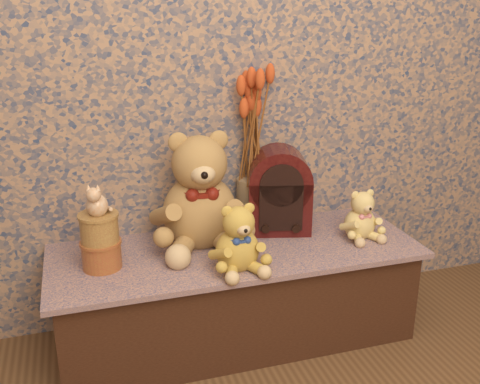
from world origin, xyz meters
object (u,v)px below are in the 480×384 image
(biscuit_tin_lower, at_px, (102,255))
(cat_figurine, at_px, (96,198))
(teddy_medium, at_px, (237,234))
(teddy_small, at_px, (361,212))
(ceramic_vase, at_px, (251,202))
(cathedral_radio, at_px, (279,189))
(teddy_large, at_px, (199,184))

(biscuit_tin_lower, xyz_separation_m, cat_figurine, (0.00, 0.00, 0.21))
(teddy_medium, xyz_separation_m, teddy_small, (0.53, 0.11, -0.02))
(ceramic_vase, distance_m, biscuit_tin_lower, 0.65)
(teddy_medium, xyz_separation_m, cathedral_radio, (0.25, 0.28, 0.04))
(teddy_large, height_order, biscuit_tin_lower, teddy_large)
(cat_figurine, bearing_deg, cathedral_radio, 28.93)
(teddy_medium, height_order, biscuit_tin_lower, teddy_medium)
(teddy_small, bearing_deg, cathedral_radio, 146.94)
(teddy_small, height_order, cat_figurine, cat_figurine)
(teddy_large, distance_m, teddy_medium, 0.28)
(teddy_large, relative_size, cathedral_radio, 1.38)
(teddy_small, distance_m, cat_figurine, 0.99)
(cathedral_radio, bearing_deg, teddy_small, -15.50)
(teddy_large, bearing_deg, cathedral_radio, 9.89)
(ceramic_vase, relative_size, biscuit_tin_lower, 1.51)
(teddy_large, height_order, cat_figurine, teddy_large)
(teddy_small, bearing_deg, ceramic_vase, 144.68)
(cathedral_radio, relative_size, biscuit_tin_lower, 2.54)
(teddy_large, height_order, ceramic_vase, teddy_large)
(cathedral_radio, xyz_separation_m, ceramic_vase, (-0.09, 0.07, -0.07))
(cathedral_radio, distance_m, ceramic_vase, 0.14)
(biscuit_tin_lower, bearing_deg, cathedral_radio, 11.17)
(teddy_medium, xyz_separation_m, ceramic_vase, (0.16, 0.35, -0.03))
(teddy_large, bearing_deg, teddy_small, -7.61)
(teddy_large, bearing_deg, teddy_medium, -68.46)
(teddy_large, distance_m, cat_figurine, 0.39)
(teddy_large, bearing_deg, cat_figurine, -158.80)
(teddy_medium, relative_size, teddy_small, 1.22)
(teddy_large, distance_m, biscuit_tin_lower, 0.43)
(cathedral_radio, xyz_separation_m, biscuit_tin_lower, (-0.70, -0.14, -0.12))
(cat_figurine, bearing_deg, teddy_medium, 0.81)
(ceramic_vase, relative_size, cat_figurine, 1.70)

